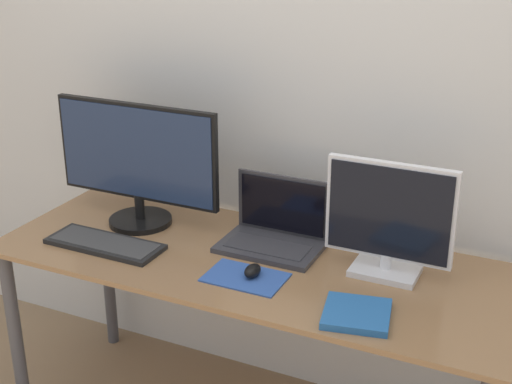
{
  "coord_description": "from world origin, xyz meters",
  "views": [
    {
      "loc": [
        0.91,
        -1.56,
        1.78
      ],
      "look_at": [
        0.01,
        0.35,
        0.94
      ],
      "focal_mm": 50.0,
      "sensor_mm": 36.0,
      "label": 1
    }
  ],
  "objects_px": {
    "laptop": "(275,229)",
    "mouse": "(253,271)",
    "book": "(357,314)",
    "monitor_right": "(389,220)",
    "keyboard": "(105,244)",
    "monitor_left": "(137,162)"
  },
  "relations": [
    {
      "from": "monitor_left",
      "to": "book",
      "type": "distance_m",
      "value": 0.98
    },
    {
      "from": "book",
      "to": "mouse",
      "type": "bearing_deg",
      "value": 166.75
    },
    {
      "from": "monitor_left",
      "to": "laptop",
      "type": "bearing_deg",
      "value": 4.74
    },
    {
      "from": "monitor_right",
      "to": "keyboard",
      "type": "xyz_separation_m",
      "value": [
        -0.92,
        -0.22,
        -0.17
      ]
    },
    {
      "from": "monitor_right",
      "to": "book",
      "type": "bearing_deg",
      "value": -90.23
    },
    {
      "from": "monitor_right",
      "to": "book",
      "type": "height_order",
      "value": "monitor_right"
    },
    {
      "from": "monitor_left",
      "to": "book",
      "type": "relative_size",
      "value": 2.94
    },
    {
      "from": "monitor_left",
      "to": "monitor_right",
      "type": "distance_m",
      "value": 0.92
    },
    {
      "from": "laptop",
      "to": "mouse",
      "type": "relative_size",
      "value": 4.55
    },
    {
      "from": "monitor_right",
      "to": "mouse",
      "type": "height_order",
      "value": "monitor_right"
    },
    {
      "from": "laptop",
      "to": "keyboard",
      "type": "bearing_deg",
      "value": -153.47
    },
    {
      "from": "mouse",
      "to": "book",
      "type": "relative_size",
      "value": 0.34
    },
    {
      "from": "monitor_left",
      "to": "keyboard",
      "type": "relative_size",
      "value": 1.56
    },
    {
      "from": "keyboard",
      "to": "book",
      "type": "bearing_deg",
      "value": -4.52
    },
    {
      "from": "laptop",
      "to": "book",
      "type": "distance_m",
      "value": 0.52
    },
    {
      "from": "laptop",
      "to": "book",
      "type": "bearing_deg",
      "value": -39.85
    },
    {
      "from": "laptop",
      "to": "mouse",
      "type": "bearing_deg",
      "value": -82.62
    },
    {
      "from": "monitor_right",
      "to": "keyboard",
      "type": "distance_m",
      "value": 0.96
    },
    {
      "from": "laptop",
      "to": "keyboard",
      "type": "distance_m",
      "value": 0.58
    },
    {
      "from": "keyboard",
      "to": "mouse",
      "type": "height_order",
      "value": "mouse"
    },
    {
      "from": "monitor_left",
      "to": "laptop",
      "type": "relative_size",
      "value": 1.89
    },
    {
      "from": "monitor_right",
      "to": "laptop",
      "type": "distance_m",
      "value": 0.42
    }
  ]
}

